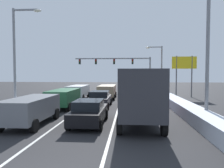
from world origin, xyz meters
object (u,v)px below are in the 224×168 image
at_px(street_lamp_right_mid, 159,65).
at_px(suv_green_left_lane_second, 64,97).
at_px(box_truck_right_lane_nearest, 139,94).
at_px(suv_gray_left_lane_nearest, 31,108).
at_px(suv_silver_left_lane_third, 78,91).
at_px(roadside_sign_right, 184,67).
at_px(suv_tan_center_lane_third, 107,91).
at_px(sedan_charcoal_center_lane_second, 100,99).
at_px(street_lamp_left_mid, 18,50).
at_px(street_lamp_right_near, 202,39).
at_px(sedan_black_center_lane_nearest, 89,112).
at_px(suv_red_right_lane_third, 134,90).
at_px(sedan_navy_right_lane_second, 137,98).
at_px(traffic_light_gantry, 121,64).

bearing_deg(street_lamp_right_mid, suv_green_left_lane_second, -124.95).
height_order(box_truck_right_lane_nearest, suv_green_left_lane_second, box_truck_right_lane_nearest).
xyz_separation_m(suv_gray_left_lane_nearest, suv_silver_left_lane_third, (-0.25, 13.28, 0.00)).
xyz_separation_m(suv_gray_left_lane_nearest, street_lamp_right_mid, (10.82, 21.73, 3.52)).
height_order(suv_green_left_lane_second, roadside_sign_right, roadside_sign_right).
xyz_separation_m(suv_tan_center_lane_third, roadside_sign_right, (10.03, 2.42, 3.00)).
relative_size(suv_green_left_lane_second, suv_silver_left_lane_third, 1.00).
bearing_deg(sedan_charcoal_center_lane_second, suv_green_left_lane_second, -164.26).
bearing_deg(box_truck_right_lane_nearest, street_lamp_left_mid, 153.37).
height_order(street_lamp_right_near, roadside_sign_right, street_lamp_right_near).
bearing_deg(roadside_sign_right, suv_gray_left_lane_nearest, -129.18).
bearing_deg(street_lamp_right_mid, sedan_black_center_lane_nearest, -108.95).
bearing_deg(roadside_sign_right, suv_red_right_lane_third, -170.23).
relative_size(sedan_black_center_lane_nearest, suv_silver_left_lane_third, 0.92).
bearing_deg(sedan_charcoal_center_lane_second, suv_red_right_lane_third, 66.39).
bearing_deg(roadside_sign_right, suv_silver_left_lane_third, -167.30).
distance_m(street_lamp_right_near, street_lamp_right_mid, 20.47).
height_order(box_truck_right_lane_nearest, street_lamp_right_near, street_lamp_right_near).
bearing_deg(sedan_navy_right_lane_second, sedan_charcoal_center_lane_second, -160.83).
bearing_deg(box_truck_right_lane_nearest, suv_red_right_lane_third, 89.42).
height_order(sedan_charcoal_center_lane_second, suv_gray_left_lane_nearest, suv_gray_left_lane_nearest).
distance_m(suv_red_right_lane_third, suv_tan_center_lane_third, 3.69).
bearing_deg(sedan_charcoal_center_lane_second, street_lamp_left_mid, -170.18).
bearing_deg(sedan_charcoal_center_lane_second, roadside_sign_right, 42.11).
relative_size(sedan_black_center_lane_nearest, traffic_light_gantry, 0.32).
height_order(suv_red_right_lane_third, street_lamp_right_near, street_lamp_right_near).
relative_size(sedan_black_center_lane_nearest, street_lamp_left_mid, 0.50).
relative_size(suv_red_right_lane_third, street_lamp_left_mid, 0.55).
bearing_deg(traffic_light_gantry, sedan_black_center_lane_nearest, -92.44).
distance_m(suv_green_left_lane_second, street_lamp_right_mid, 19.09).
bearing_deg(sedan_black_center_lane_nearest, suv_gray_left_lane_nearest, -173.34).
height_order(suv_tan_center_lane_third, suv_gray_left_lane_nearest, same).
distance_m(suv_red_right_lane_third, street_lamp_left_mid, 14.76).
bearing_deg(suv_red_right_lane_third, sedan_charcoal_center_lane_second, -113.61).
bearing_deg(sedan_navy_right_lane_second, roadside_sign_right, 50.27).
xyz_separation_m(sedan_navy_right_lane_second, suv_silver_left_lane_third, (-7.03, 4.81, 0.25)).
distance_m(sedan_navy_right_lane_second, suv_red_right_lane_third, 6.74).
relative_size(suv_red_right_lane_third, sedan_charcoal_center_lane_second, 1.09).
distance_m(suv_silver_left_lane_third, roadside_sign_right, 14.22).
xyz_separation_m(box_truck_right_lane_nearest, suv_gray_left_lane_nearest, (-6.59, -0.70, -0.88)).
height_order(sedan_black_center_lane_nearest, street_lamp_right_mid, street_lamp_right_mid).
xyz_separation_m(suv_red_right_lane_third, suv_green_left_lane_second, (-6.66, -8.85, 0.00)).
bearing_deg(street_lamp_right_mid, traffic_light_gantry, 140.54).
bearing_deg(suv_red_right_lane_third, street_lamp_left_mid, -139.31).
height_order(suv_tan_center_lane_third, street_lamp_right_mid, street_lamp_right_mid).
height_order(street_lamp_left_mid, roadside_sign_right, street_lamp_left_mid).
xyz_separation_m(sedan_black_center_lane_nearest, traffic_light_gantry, (1.13, 26.42, 4.12)).
bearing_deg(traffic_light_gantry, roadside_sign_right, -50.40).
xyz_separation_m(traffic_light_gantry, roadside_sign_right, (8.68, -10.49, -0.87)).
height_order(suv_green_left_lane_second, street_lamp_left_mid, street_lamp_left_mid).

